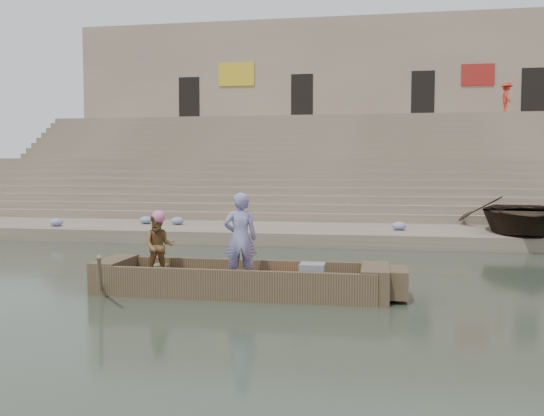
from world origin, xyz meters
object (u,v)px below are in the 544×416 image
(television, at_px, (312,274))
(pedestrian, at_px, (507,98))
(rowing_man, at_px, (159,246))
(main_rowboat, at_px, (240,288))
(standing_man, at_px, (240,238))
(beached_rowboat, at_px, (523,214))

(television, bearing_deg, pedestrian, 70.86)
(rowing_man, bearing_deg, main_rowboat, -20.64)
(standing_man, distance_m, television, 1.50)
(television, relative_size, beached_rowboat, 0.09)
(rowing_man, relative_size, television, 2.78)
(rowing_man, height_order, beached_rowboat, beached_rowboat)
(standing_man, bearing_deg, television, 169.20)
(rowing_man, distance_m, television, 3.06)
(television, relative_size, pedestrian, 0.27)
(beached_rowboat, bearing_deg, main_rowboat, -121.84)
(television, distance_m, beached_rowboat, 10.22)
(standing_man, xyz_separation_m, rowing_man, (-1.69, 0.21, -0.22))
(main_rowboat, bearing_deg, rowing_man, 176.86)
(television, xyz_separation_m, beached_rowboat, (5.63, 8.51, 0.53))
(beached_rowboat, bearing_deg, pedestrian, 88.68)
(main_rowboat, bearing_deg, television, -0.00)
(main_rowboat, height_order, pedestrian, pedestrian)
(pedestrian, bearing_deg, rowing_man, 151.51)
(beached_rowboat, distance_m, pedestrian, 15.16)
(beached_rowboat, xyz_separation_m, pedestrian, (2.22, 14.10, 5.09))
(television, height_order, beached_rowboat, beached_rowboat)
(pedestrian, bearing_deg, main_rowboat, 155.09)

